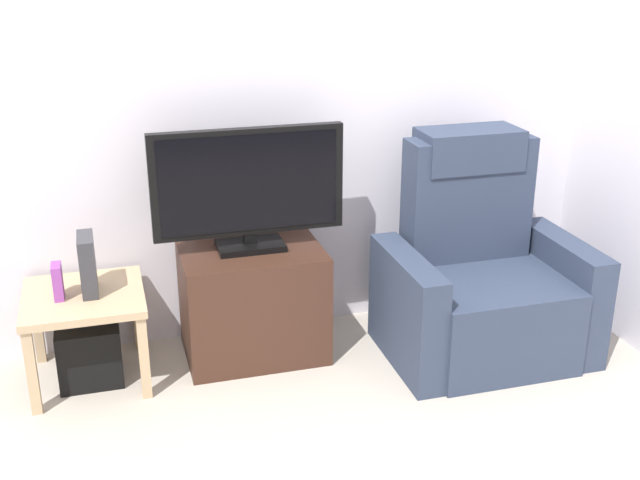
{
  "coord_description": "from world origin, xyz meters",
  "views": [
    {
      "loc": [
        -0.67,
        -2.64,
        1.95
      ],
      "look_at": [
        0.23,
        0.5,
        0.7
      ],
      "focal_mm": 44.19,
      "sensor_mm": 36.0,
      "label": 1
    }
  ],
  "objects_px": {
    "recliner_armchair": "(480,278)",
    "book_upright": "(58,282)",
    "side_table": "(84,307)",
    "subwoofer_box": "(90,351)",
    "tv_stand": "(253,302)",
    "television": "(248,187)",
    "game_console": "(88,264)"
  },
  "relations": [
    {
      "from": "recliner_armchair",
      "to": "book_upright",
      "type": "relative_size",
      "value": 6.65
    },
    {
      "from": "side_table",
      "to": "subwoofer_box",
      "type": "xyz_separation_m",
      "value": [
        0.0,
        -0.0,
        -0.23
      ]
    },
    {
      "from": "side_table",
      "to": "subwoofer_box",
      "type": "height_order",
      "value": "side_table"
    },
    {
      "from": "tv_stand",
      "to": "television",
      "type": "relative_size",
      "value": 0.74
    },
    {
      "from": "recliner_armchair",
      "to": "side_table",
      "type": "xyz_separation_m",
      "value": [
        -1.9,
        0.21,
        -0.0
      ]
    },
    {
      "from": "television",
      "to": "side_table",
      "type": "relative_size",
      "value": 1.69
    },
    {
      "from": "recliner_armchair",
      "to": "game_console",
      "type": "bearing_deg",
      "value": 177.36
    },
    {
      "from": "game_console",
      "to": "recliner_armchair",
      "type": "bearing_deg",
      "value": -6.61
    },
    {
      "from": "side_table",
      "to": "book_upright",
      "type": "bearing_deg",
      "value": -168.69
    },
    {
      "from": "television",
      "to": "book_upright",
      "type": "relative_size",
      "value": 5.63
    },
    {
      "from": "tv_stand",
      "to": "game_console",
      "type": "bearing_deg",
      "value": -178.23
    },
    {
      "from": "television",
      "to": "book_upright",
      "type": "xyz_separation_m",
      "value": [
        -0.89,
        -0.07,
        -0.35
      ]
    },
    {
      "from": "side_table",
      "to": "recliner_armchair",
      "type": "bearing_deg",
      "value": -6.19
    },
    {
      "from": "television",
      "to": "game_console",
      "type": "xyz_separation_m",
      "value": [
        -0.76,
        -0.04,
        -0.29
      ]
    },
    {
      "from": "television",
      "to": "subwoofer_box",
      "type": "height_order",
      "value": "television"
    },
    {
      "from": "tv_stand",
      "to": "recliner_armchair",
      "type": "relative_size",
      "value": 0.63
    },
    {
      "from": "recliner_armchair",
      "to": "tv_stand",
      "type": "bearing_deg",
      "value": 171.76
    },
    {
      "from": "tv_stand",
      "to": "television",
      "type": "height_order",
      "value": "television"
    },
    {
      "from": "television",
      "to": "book_upright",
      "type": "height_order",
      "value": "television"
    },
    {
      "from": "recliner_armchair",
      "to": "subwoofer_box",
      "type": "bearing_deg",
      "value": 177.78
    },
    {
      "from": "tv_stand",
      "to": "side_table",
      "type": "height_order",
      "value": "tv_stand"
    },
    {
      "from": "side_table",
      "to": "book_upright",
      "type": "xyz_separation_m",
      "value": [
        -0.1,
        -0.02,
        0.15
      ]
    },
    {
      "from": "tv_stand",
      "to": "side_table",
      "type": "xyz_separation_m",
      "value": [
        -0.79,
        -0.03,
        0.09
      ]
    },
    {
      "from": "recliner_armchair",
      "to": "subwoofer_box",
      "type": "height_order",
      "value": "recliner_armchair"
    },
    {
      "from": "recliner_armchair",
      "to": "game_console",
      "type": "distance_m",
      "value": 1.89
    },
    {
      "from": "television",
      "to": "game_console",
      "type": "relative_size",
      "value": 3.34
    },
    {
      "from": "recliner_armchair",
      "to": "book_upright",
      "type": "xyz_separation_m",
      "value": [
        -2.0,
        0.19,
        0.15
      ]
    },
    {
      "from": "recliner_armchair",
      "to": "subwoofer_box",
      "type": "xyz_separation_m",
      "value": [
        -1.9,
        0.21,
        -0.23
      ]
    },
    {
      "from": "tv_stand",
      "to": "side_table",
      "type": "bearing_deg",
      "value": -177.59
    },
    {
      "from": "side_table",
      "to": "television",
      "type": "bearing_deg",
      "value": 3.79
    },
    {
      "from": "tv_stand",
      "to": "recliner_armchair",
      "type": "height_order",
      "value": "recliner_armchair"
    },
    {
      "from": "television",
      "to": "side_table",
      "type": "height_order",
      "value": "television"
    }
  ]
}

